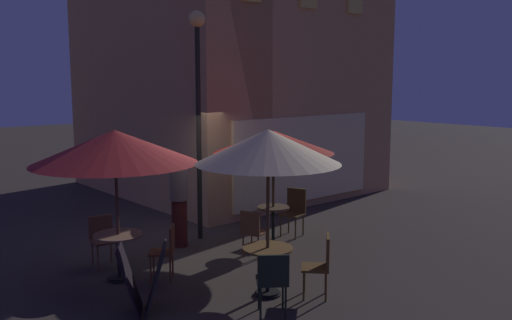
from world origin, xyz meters
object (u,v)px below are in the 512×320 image
object	(u,v)px
cafe_table_2	(119,246)
patio_umbrella_2	(115,147)
menu_sandwich_board	(143,279)
cafe_table_0	(268,260)
street_lamp_near_corner	(198,83)
cafe_chair_1	(322,261)
cafe_chair_3	(294,208)
cafe_chair_2	(253,229)
cafe_table_1	(273,220)
patron_standing_0	(179,200)
cafe_chair_4	(102,236)
patio_umbrella_0	(268,147)
patio_umbrella_1	(274,142)
cafe_chair_0	(273,278)
cafe_chair_5	(167,248)

from	to	relation	value
cafe_table_2	patio_umbrella_2	world-z (taller)	patio_umbrella_2
menu_sandwich_board	cafe_table_0	distance (m)	1.85
street_lamp_near_corner	cafe_chair_1	size ratio (longest dim) A/B	4.76
cafe_chair_3	cafe_chair_2	bearing A→B (deg)	1.12
cafe_table_1	patron_standing_0	size ratio (longest dim) A/B	0.44
patio_umbrella_2	cafe_chair_4	xyz separation A→B (m)	(0.13, 0.85, -1.64)
cafe_chair_3	cafe_table_1	bearing A→B (deg)	-0.00
cafe_table_0	patio_umbrella_0	distance (m)	1.69
cafe_table_0	cafe_chair_3	xyz separation A→B (m)	(2.57, 2.04, 0.03)
cafe_table_1	cafe_chair_1	bearing A→B (deg)	-116.71
cafe_table_0	cafe_chair_1	xyz separation A→B (m)	(0.54, -0.59, 0.01)
cafe_table_2	patron_standing_0	bearing A→B (deg)	27.68
patio_umbrella_1	cafe_chair_4	bearing A→B (deg)	159.71
cafe_chair_0	cafe_chair_3	distance (m)	4.04
cafe_table_2	cafe_chair_4	xyz separation A→B (m)	(0.13, 0.85, -0.05)
cafe_table_2	cafe_chair_2	world-z (taller)	cafe_chair_2
patio_umbrella_1	cafe_chair_5	xyz separation A→B (m)	(-2.53, -0.23, -1.49)
cafe_chair_0	menu_sandwich_board	bearing A→B (deg)	81.90
cafe_table_0	street_lamp_near_corner	bearing A→B (deg)	73.02
cafe_table_2	cafe_chair_0	size ratio (longest dim) A/B	0.86
cafe_table_0	cafe_chair_0	xyz separation A→B (m)	(-0.47, -0.63, 0.01)
cafe_chair_0	cafe_chair_1	world-z (taller)	cafe_chair_1
cafe_table_0	cafe_table_2	world-z (taller)	cafe_table_2
cafe_chair_3	cafe_chair_5	distance (m)	3.40
patron_standing_0	patio_umbrella_1	bearing A→B (deg)	130.32
cafe_table_0	cafe_chair_0	distance (m)	0.79
cafe_table_1	patio_umbrella_0	size ratio (longest dim) A/B	0.31
cafe_table_2	patron_standing_0	xyz separation A→B (m)	(1.74, 0.91, 0.33)
patio_umbrella_1	cafe_chair_5	bearing A→B (deg)	-174.77
patron_standing_0	cafe_chair_2	bearing A→B (deg)	104.04
cafe_chair_4	menu_sandwich_board	bearing A→B (deg)	-3.40
menu_sandwich_board	cafe_chair_2	xyz separation A→B (m)	(2.71, 0.86, 0.03)
cafe_chair_2	street_lamp_near_corner	bearing A→B (deg)	70.82
patio_umbrella_2	patron_standing_0	xyz separation A→B (m)	(1.74, 0.91, -1.25)
menu_sandwich_board	cafe_chair_3	bearing A→B (deg)	50.80
cafe_chair_1	cafe_chair_3	size ratio (longest dim) A/B	0.98
patio_umbrella_0	patio_umbrella_1	bearing A→B (deg)	45.71
menu_sandwich_board	street_lamp_near_corner	bearing A→B (deg)	75.46
cafe_table_1	menu_sandwich_board	bearing A→B (deg)	-161.91
patio_umbrella_2	cafe_chair_3	xyz separation A→B (m)	(3.96, 0.01, -1.59)
street_lamp_near_corner	patio_umbrella_1	world-z (taller)	street_lamp_near_corner
cafe_table_2	cafe_table_0	bearing A→B (deg)	-55.48
cafe_table_0	patio_umbrella_1	bearing A→B (deg)	45.71
patron_standing_0	cafe_chair_0	bearing A→B (deg)	67.58
street_lamp_near_corner	cafe_chair_3	distance (m)	3.21
cafe_chair_2	cafe_chair_5	bearing A→B (deg)	158.61
cafe_chair_4	patio_umbrella_1	bearing A→B (deg)	78.16
cafe_table_0	cafe_chair_5	world-z (taller)	cafe_chair_5
street_lamp_near_corner	cafe_chair_3	size ratio (longest dim) A/B	4.65
patio_umbrella_0	cafe_chair_0	bearing A→B (deg)	-126.98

